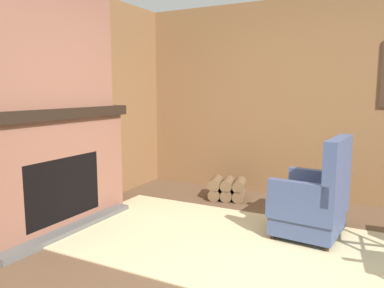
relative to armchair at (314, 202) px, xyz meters
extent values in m
plane|color=brown|center=(-0.33, -1.01, -0.37)|extent=(14.00, 14.00, 0.00)
cube|color=brown|center=(-2.76, -1.01, 0.97)|extent=(0.06, 5.40, 2.66)
cube|color=brown|center=(-0.33, 1.42, 0.97)|extent=(5.40, 0.06, 2.66)
cube|color=brown|center=(-2.52, -1.01, 0.22)|extent=(0.41, 1.89, 1.16)
cube|color=black|center=(-2.36, -1.01, 0.08)|extent=(0.08, 0.98, 0.65)
cube|color=#565451|center=(-2.24, -1.01, -0.34)|extent=(0.16, 1.70, 0.06)
cube|color=black|center=(-2.52, -1.01, 0.85)|extent=(0.51, 1.99, 0.11)
cube|color=brown|center=(-2.52, -1.01, 1.59)|extent=(0.36, 1.67, 1.37)
cube|color=#C6B789|center=(-0.51, -0.52, -0.36)|extent=(3.81, 1.87, 0.01)
cube|color=#3D4C75|center=(-0.05, 0.00, -0.19)|extent=(0.66, 0.73, 0.24)
cube|color=#3D4C75|center=(-0.05, 0.00, -0.04)|extent=(0.70, 0.77, 0.18)
cube|color=#3D4C75|center=(0.20, -0.02, 0.35)|extent=(0.19, 0.72, 0.60)
cube|color=#3D4C75|center=(-0.10, -0.30, 0.15)|extent=(0.57, 0.14, 0.20)
cube|color=#3D4C75|center=(-0.04, 0.32, 0.15)|extent=(0.57, 0.14, 0.20)
cylinder|color=#332319|center=(-0.33, -0.25, -0.34)|extent=(0.05, 0.05, 0.06)
cylinder|color=#332319|center=(-0.27, 0.31, -0.34)|extent=(0.05, 0.05, 0.06)
cylinder|color=#332319|center=(0.17, -0.30, -0.34)|extent=(0.05, 0.05, 0.06)
cylinder|color=#332319|center=(0.23, 0.26, -0.34)|extent=(0.05, 0.05, 0.06)
cylinder|color=brown|center=(-1.41, 0.78, -0.29)|extent=(0.23, 0.37, 0.16)
cylinder|color=brown|center=(-1.25, 0.82, -0.29)|extent=(0.23, 0.37, 0.16)
cylinder|color=brown|center=(-1.10, 0.86, -0.29)|extent=(0.23, 0.37, 0.16)
cylinder|color=brown|center=(-1.41, 0.78, -0.15)|extent=(0.23, 0.37, 0.16)
cylinder|color=brown|center=(-1.25, 0.82, -0.15)|extent=(0.23, 0.37, 0.16)
cylinder|color=brown|center=(-1.10, 0.86, -0.15)|extent=(0.23, 0.37, 0.16)
cube|color=black|center=(-2.57, -0.80, 0.98)|extent=(0.14, 0.24, 0.13)
cube|color=silver|center=(-2.49, -0.80, 0.98)|extent=(0.01, 0.04, 0.02)
camera|label=1|loc=(0.58, -3.73, 1.09)|focal=35.00mm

